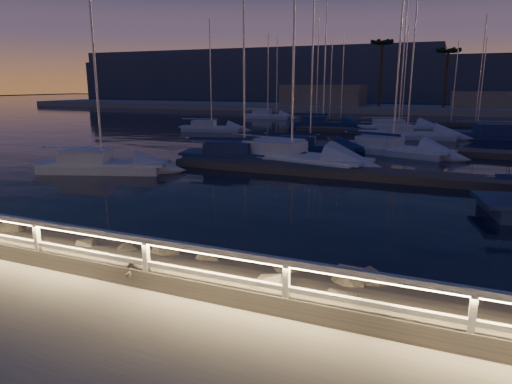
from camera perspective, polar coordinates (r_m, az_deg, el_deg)
ground at (r=8.86m, az=-2.55°, el=-13.77°), size 400.00×400.00×0.00m
harbor_water at (r=38.80m, az=17.86°, el=5.30°), size 400.00×440.00×0.60m
guard_rail at (r=8.57m, az=-3.02°, el=-9.07°), size 44.11×0.12×1.06m
riprap at (r=9.47m, az=22.14°, el=-14.24°), size 33.39×2.52×1.24m
floating_docks at (r=40.00m, az=18.10°, el=6.32°), size 22.00×36.00×0.40m
far_shore at (r=81.32m, az=20.85°, el=9.85°), size 160.00×14.00×5.20m
palm_left at (r=80.16m, az=15.51°, el=17.25°), size 3.00×3.00×11.20m
palm_center at (r=80.25m, az=22.90°, el=15.73°), size 3.00×3.00×9.70m
distant_hills at (r=143.09m, az=13.13°, el=13.29°), size 230.00×37.50×18.00m
sailboat_a at (r=26.09m, az=-19.02°, el=3.34°), size 7.22×4.19×11.96m
sailboat_b at (r=28.01m, az=-1.87°, el=4.72°), size 8.01×3.94×13.16m
sailboat_c at (r=27.28m, az=4.02°, el=4.53°), size 9.68×4.73×15.84m
sailboat_e at (r=46.37m, az=-5.76°, el=8.04°), size 6.55×3.24×10.81m
sailboat_f at (r=32.40m, az=6.44°, el=5.75°), size 6.99×3.13×11.53m
sailboat_g at (r=32.46m, az=16.37°, el=5.34°), size 8.12×4.69×13.32m
sailboat_j at (r=51.23m, az=8.12°, el=8.51°), size 8.00×3.70×13.16m
sailboat_k at (r=42.11m, az=18.05°, el=6.97°), size 8.55×3.72×14.05m
sailboat_l at (r=45.39m, az=29.20°, el=6.40°), size 10.32×5.11×16.81m
sailboat_m at (r=63.87m, az=1.33°, el=9.56°), size 6.76×2.45×11.36m
sailboat_n at (r=48.21m, az=17.13°, el=7.77°), size 8.03×5.21×13.39m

